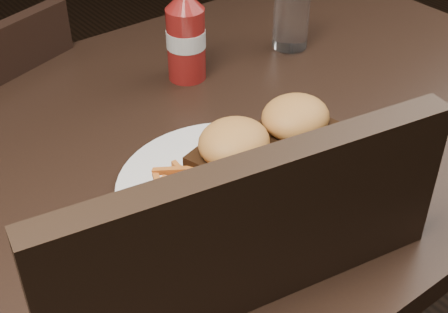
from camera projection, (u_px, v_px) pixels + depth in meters
dining_table at (236, 130)px, 0.98m from camera, size 1.20×0.80×0.04m
plate at (229, 187)px, 0.83m from camera, size 0.30×0.30×0.01m
sandwich_half_a at (234, 174)px, 0.83m from camera, size 0.11×0.10×0.02m
sandwich_half_b at (293, 148)px, 0.87m from camera, size 0.10×0.10×0.02m
fries_pile at (189, 195)px, 0.77m from camera, size 0.10×0.10×0.04m
ketchup_bottle at (186, 45)px, 1.04m from camera, size 0.08×0.08×0.13m
tumbler at (291, 20)px, 1.14m from camera, size 0.08×0.08×0.10m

